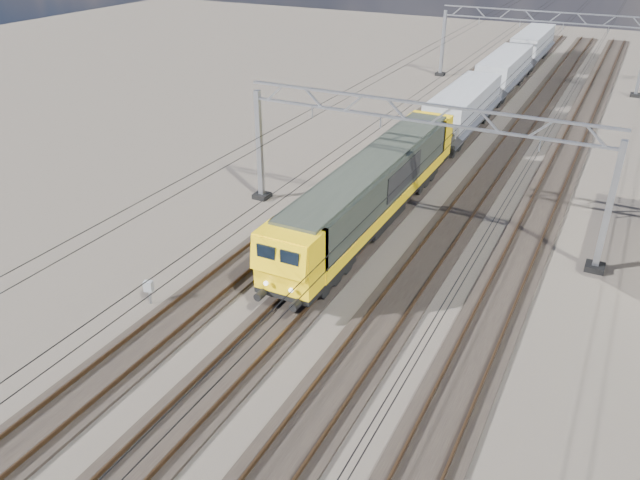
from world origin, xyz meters
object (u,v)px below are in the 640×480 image
at_px(locomotive, 374,188).
at_px(hopper_wagon_third, 532,45).
at_px(hopper_wagon_lead, 463,108).
at_px(catenary_gantry_far, 538,45).
at_px(trackside_cabinet, 148,287).
at_px(hopper_wagon_mid, 504,70).
at_px(catenary_gantry_mid, 415,163).

relative_size(locomotive, hopper_wagon_third, 1.62).
height_order(hopper_wagon_lead, hopper_wagon_third, same).
height_order(catenary_gantry_far, trackside_cabinet, catenary_gantry_far).
height_order(catenary_gantry_far, hopper_wagon_mid, catenary_gantry_far).
relative_size(catenary_gantry_mid, trackside_cabinet, 17.54).
distance_m(locomotive, hopper_wagon_third, 46.10).
relative_size(catenary_gantry_far, locomotive, 0.94).
bearing_deg(catenary_gantry_mid, hopper_wagon_third, 92.51).
relative_size(catenary_gantry_far, hopper_wagon_third, 1.53).
xyz_separation_m(catenary_gantry_mid, hopper_wagon_lead, (-2.00, 17.18, -1.67)).
relative_size(hopper_wagon_third, trackside_cabinet, 11.46).
relative_size(locomotive, hopper_wagon_mid, 1.62).
distance_m(catenary_gantry_far, hopper_wagon_lead, 19.00).
bearing_deg(catenary_gantry_mid, hopper_wagon_mid, 93.65).
distance_m(locomotive, hopper_wagon_mid, 31.90).
distance_m(catenary_gantry_far, locomotive, 36.61).
bearing_deg(locomotive, catenary_gantry_mid, 14.58).
height_order(hopper_wagon_mid, trackside_cabinet, hopper_wagon_mid).
distance_m(locomotive, trackside_cabinet, 13.06).
xyz_separation_m(catenary_gantry_far, hopper_wagon_lead, (-2.00, -18.82, -1.67)).
relative_size(catenary_gantry_far, hopper_wagon_mid, 1.53).
relative_size(catenary_gantry_mid, catenary_gantry_far, 1.00).
height_order(hopper_wagon_lead, trackside_cabinet, hopper_wagon_lead).
distance_m(hopper_wagon_lead, trackside_cabinet, 29.90).
height_order(locomotive, trackside_cabinet, locomotive).
xyz_separation_m(catenary_gantry_mid, catenary_gantry_far, (0.00, 36.00, 0.00)).
xyz_separation_m(catenary_gantry_mid, hopper_wagon_mid, (-2.00, 31.38, -1.67)).
bearing_deg(hopper_wagon_lead, catenary_gantry_mid, -83.36).
xyz_separation_m(hopper_wagon_lead, hopper_wagon_third, (0.00, 28.40, 0.00)).
height_order(hopper_wagon_lead, hopper_wagon_mid, same).
bearing_deg(hopper_wagon_mid, trackside_cabinet, -97.63).
distance_m(catenary_gantry_far, hopper_wagon_third, 9.92).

